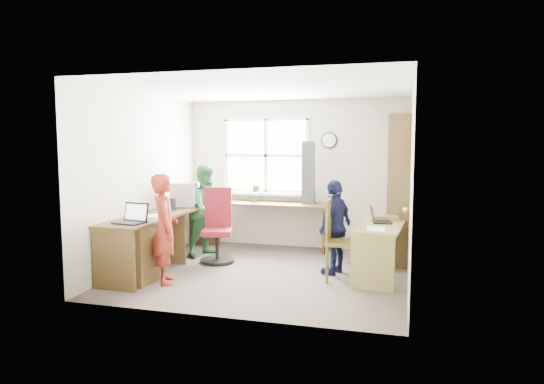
# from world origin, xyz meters

# --- Properties ---
(room) EXTENTS (3.64, 3.44, 2.44)m
(room) POSITION_xyz_m (0.01, 0.10, 1.22)
(room) COLOR #3F3731
(room) RESTS_ON ground
(l_desk) EXTENTS (2.38, 2.95, 0.75)m
(l_desk) POSITION_xyz_m (-1.31, -0.28, 0.46)
(l_desk) COLOR #4D391F
(l_desk) RESTS_ON ground
(right_desk) EXTENTS (0.63, 1.21, 0.68)m
(right_desk) POSITION_xyz_m (1.44, 0.14, 0.49)
(right_desk) COLOR olive
(right_desk) RESTS_ON ground
(bookshelf) EXTENTS (0.30, 1.02, 2.10)m
(bookshelf) POSITION_xyz_m (1.65, 1.19, 1.00)
(bookshelf) COLOR #4D391F
(bookshelf) RESTS_ON ground
(swivel_chair) EXTENTS (0.61, 0.61, 1.07)m
(swivel_chair) POSITION_xyz_m (-0.86, 0.41, 0.46)
(swivel_chair) COLOR black
(swivel_chair) RESTS_ON ground
(wooden_chair) EXTENTS (0.45, 0.45, 1.01)m
(wooden_chair) POSITION_xyz_m (0.95, -0.08, 0.55)
(wooden_chair) COLOR brown
(wooden_chair) RESTS_ON ground
(crt_monitor) EXTENTS (0.41, 0.38, 0.36)m
(crt_monitor) POSITION_xyz_m (-1.46, 0.60, 0.94)
(crt_monitor) COLOR #A4A3A7
(crt_monitor) RESTS_ON l_desk
(laptop_left) EXTENTS (0.39, 0.34, 0.24)m
(laptop_left) POSITION_xyz_m (-1.44, -0.90, 0.81)
(laptop_left) COLOR black
(laptop_left) RESTS_ON l_desk
(laptop_right) EXTENTS (0.32, 0.36, 0.22)m
(laptop_right) POSITION_xyz_m (1.40, 0.37, 0.73)
(laptop_right) COLOR black
(laptop_right) RESTS_ON right_desk
(speaker_a) EXTENTS (0.10, 0.10, 0.17)m
(speaker_a) POSITION_xyz_m (-1.47, 0.19, 0.84)
(speaker_a) COLOR black
(speaker_a) RESTS_ON l_desk
(speaker_b) EXTENTS (0.11, 0.11, 0.18)m
(speaker_b) POSITION_xyz_m (-1.49, 0.90, 0.84)
(speaker_b) COLOR black
(speaker_b) RESTS_ON l_desk
(cd_tower) EXTENTS (0.21, 0.19, 0.98)m
(cd_tower) POSITION_xyz_m (0.26, 1.45, 1.24)
(cd_tower) COLOR black
(cd_tower) RESTS_ON l_desk
(game_box) EXTENTS (0.40, 0.40, 0.07)m
(game_box) POSITION_xyz_m (1.47, 0.63, 0.71)
(game_box) COLOR red
(game_box) RESTS_ON right_desk
(paper_a) EXTENTS (0.32, 0.37, 0.00)m
(paper_a) POSITION_xyz_m (-1.51, -0.35, 0.75)
(paper_a) COLOR silver
(paper_a) RESTS_ON l_desk
(paper_b) EXTENTS (0.23, 0.32, 0.00)m
(paper_b) POSITION_xyz_m (1.41, -0.14, 0.68)
(paper_b) COLOR silver
(paper_b) RESTS_ON right_desk
(potted_plant) EXTENTS (0.16, 0.13, 0.28)m
(potted_plant) POSITION_xyz_m (-0.61, 1.43, 0.89)
(potted_plant) COLOR #2B6B2B
(potted_plant) RESTS_ON l_desk
(person_red) EXTENTS (0.53, 0.59, 1.34)m
(person_red) POSITION_xyz_m (-1.08, -0.77, 0.67)
(person_red) COLOR maroon
(person_red) RESTS_ON ground
(person_green) EXTENTS (0.75, 0.83, 1.38)m
(person_green) POSITION_xyz_m (-1.15, 0.73, 0.69)
(person_green) COLOR #2B6C38
(person_green) RESTS_ON ground
(person_navy) EXTENTS (0.55, 0.79, 1.24)m
(person_navy) POSITION_xyz_m (0.87, 0.21, 0.62)
(person_navy) COLOR #111538
(person_navy) RESTS_ON ground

